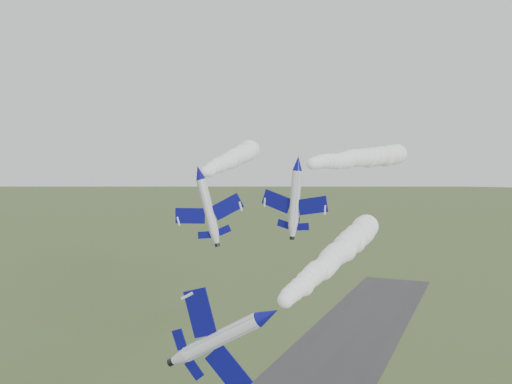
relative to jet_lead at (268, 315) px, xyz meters
The scene contains 6 objects.
jet_lead is the anchor object (origin of this frame).
smoke_trail_jet_lead 31.43m from the jet_lead, 91.95° to the left, with size 4.61×55.09×4.61m, color white, non-canonical shape.
jet_pair_left 35.98m from the jet_lead, 129.99° to the left, with size 10.62×12.73×3.86m.
smoke_trail_jet_pair_left 70.69m from the jet_lead, 117.66° to the left, with size 4.83×67.36×4.83m, color white, non-canonical shape.
jet_pair_right 30.27m from the jet_lead, 102.16° to the left, with size 10.16×12.17×3.03m.
smoke_trail_jet_pair_right 57.39m from the jet_lead, 92.64° to the left, with size 4.42×52.71×4.42m, color white, non-canonical shape.
Camera 1 is at (32.94, -61.39, 45.83)m, focal length 40.00 mm.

